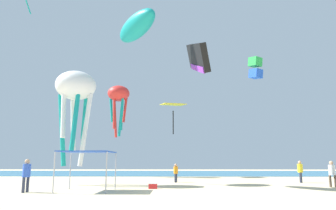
# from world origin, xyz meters

# --- Properties ---
(ground) EXTENTS (110.00, 110.00, 0.10)m
(ground) POSITION_xyz_m (0.00, 0.00, -0.05)
(ground) COLOR beige
(ocean_strip) EXTENTS (110.00, 24.09, 0.03)m
(ocean_strip) POSITION_xyz_m (0.00, 31.57, 0.01)
(ocean_strip) COLOR teal
(ocean_strip) RESTS_ON ground
(canopy_tent) EXTENTS (3.03, 2.89, 2.38)m
(canopy_tent) POSITION_xyz_m (-6.13, 0.43, 2.25)
(canopy_tent) COLOR #B2B2B7
(canopy_tent) RESTS_ON ground
(person_near_tent) EXTENTS (0.43, 0.43, 1.81)m
(person_near_tent) POSITION_xyz_m (10.24, 3.76, 1.06)
(person_near_tent) COLOR brown
(person_near_tent) RESTS_ON ground
(person_leftmost) EXTENTS (0.38, 0.40, 1.59)m
(person_leftmost) POSITION_xyz_m (-0.69, 8.78, 0.93)
(person_leftmost) COLOR #33384C
(person_leftmost) RESTS_ON ground
(person_central) EXTENTS (0.44, 0.44, 1.84)m
(person_central) POSITION_xyz_m (9.95, 8.65, 1.08)
(person_central) COLOR #33384C
(person_central) RESTS_ON ground
(person_rightmost) EXTENTS (0.45, 0.50, 1.90)m
(person_rightmost) POSITION_xyz_m (-9.43, -0.41, 1.12)
(person_rightmost) COLOR #33384C
(person_rightmost) RESTS_ON ground
(cooler_box) EXTENTS (0.57, 0.37, 0.35)m
(cooler_box) POSITION_xyz_m (-2.23, 2.30, 0.18)
(cooler_box) COLOR red
(cooler_box) RESTS_ON ground
(kite_octopus_white) EXTENTS (4.48, 4.48, 7.53)m
(kite_octopus_white) POSITION_xyz_m (-8.70, 5.44, 7.38)
(kite_octopus_white) COLOR white
(kite_diamond_yellow) EXTENTS (3.36, 3.36, 3.82)m
(kite_diamond_yellow) POSITION_xyz_m (-0.92, 18.95, 8.48)
(kite_diamond_yellow) COLOR yellow
(kite_box_green) EXTENTS (1.70, 1.72, 2.59)m
(kite_box_green) POSITION_xyz_m (8.74, 16.62, 12.58)
(kite_box_green) COLOR green
(kite_parafoil_black) EXTENTS (1.31, 6.21, 3.79)m
(kite_parafoil_black) POSITION_xyz_m (0.81, 2.07, 8.92)
(kite_parafoil_black) COLOR black
(kite_inflatable_teal) EXTENTS (4.69, 6.08, 2.34)m
(kite_inflatable_teal) POSITION_xyz_m (-3.78, 4.32, 12.29)
(kite_inflatable_teal) COLOR teal
(kite_octopus_red) EXTENTS (2.90, 2.90, 6.30)m
(kite_octopus_red) POSITION_xyz_m (-7.62, 18.62, 9.68)
(kite_octopus_red) COLOR red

